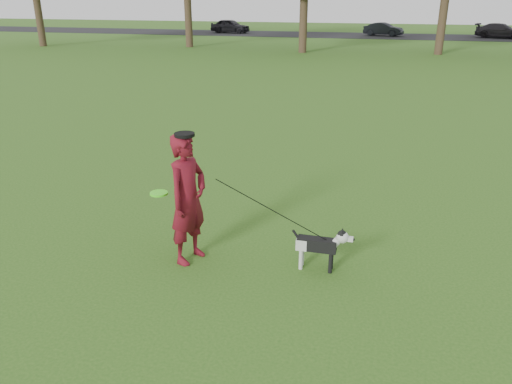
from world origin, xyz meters
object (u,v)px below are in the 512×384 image
(car_right, at_px, (501,31))
(dog, at_px, (322,244))
(man, at_px, (188,199))
(car_mid, at_px, (384,29))
(car_left, at_px, (230,26))

(car_right, bearing_deg, dog, -173.99)
(man, xyz_separation_m, car_mid, (1.66, 40.32, -0.32))
(dog, distance_m, car_left, 42.45)
(dog, height_order, car_mid, car_mid)
(car_left, distance_m, car_mid, 13.67)
(car_right, bearing_deg, car_mid, 108.87)
(car_mid, bearing_deg, man, -165.60)
(man, bearing_deg, car_left, 33.47)
(man, xyz_separation_m, car_left, (-12.01, 40.32, -0.24))
(dog, xyz_separation_m, car_mid, (-0.08, 40.16, 0.19))
(man, xyz_separation_m, car_right, (10.91, 40.32, -0.29))
(dog, xyz_separation_m, car_right, (9.17, 40.16, 0.22))
(man, relative_size, car_left, 0.49)
(man, bearing_deg, car_mid, 14.52)
(car_mid, bearing_deg, car_left, 106.76)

